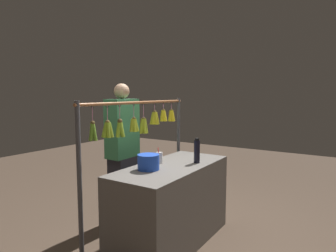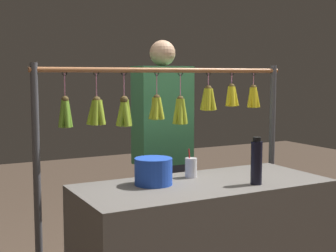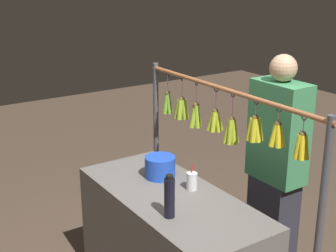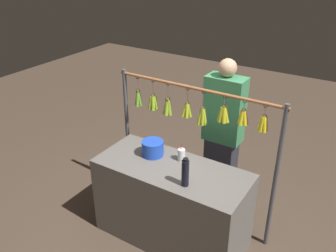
{
  "view_description": "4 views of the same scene",
  "coord_description": "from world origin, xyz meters",
  "px_view_note": "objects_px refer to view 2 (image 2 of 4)",
  "views": [
    {
      "loc": [
        2.67,
        1.67,
        1.63
      ],
      "look_at": [
        0.07,
        0.0,
        1.3
      ],
      "focal_mm": 32.04,
      "sensor_mm": 36.0,
      "label": 1
    },
    {
      "loc": [
        1.5,
        2.37,
        1.5
      ],
      "look_at": [
        0.24,
        0.0,
        1.22
      ],
      "focal_mm": 51.66,
      "sensor_mm": 36.0,
      "label": 2
    },
    {
      "loc": [
        -2.47,
        1.66,
        2.32
      ],
      "look_at": [
        0.04,
        0.0,
        1.34
      ],
      "focal_mm": 52.37,
      "sensor_mm": 36.0,
      "label": 3
    },
    {
      "loc": [
        -1.54,
        2.5,
        2.8
      ],
      "look_at": [
        0.04,
        0.0,
        1.3
      ],
      "focal_mm": 39.07,
      "sensor_mm": 36.0,
      "label": 4
    }
  ],
  "objects_px": {
    "blue_bucket": "(153,171)",
    "vendor_person": "(163,159)",
    "drink_cup": "(191,168)",
    "water_bottle": "(256,162)"
  },
  "relations": [
    {
      "from": "blue_bucket",
      "to": "vendor_person",
      "type": "height_order",
      "value": "vendor_person"
    },
    {
      "from": "blue_bucket",
      "to": "drink_cup",
      "type": "distance_m",
      "value": 0.3
    },
    {
      "from": "blue_bucket",
      "to": "vendor_person",
      "type": "bearing_deg",
      "value": -120.96
    },
    {
      "from": "drink_cup",
      "to": "water_bottle",
      "type": "bearing_deg",
      "value": 124.87
    },
    {
      "from": "blue_bucket",
      "to": "drink_cup",
      "type": "xyz_separation_m",
      "value": [
        -0.29,
        -0.07,
        -0.02
      ]
    },
    {
      "from": "drink_cup",
      "to": "vendor_person",
      "type": "relative_size",
      "value": 0.1
    },
    {
      "from": "water_bottle",
      "to": "drink_cup",
      "type": "relative_size",
      "value": 1.55
    },
    {
      "from": "drink_cup",
      "to": "vendor_person",
      "type": "height_order",
      "value": "vendor_person"
    },
    {
      "from": "drink_cup",
      "to": "vendor_person",
      "type": "xyz_separation_m",
      "value": [
        -0.14,
        -0.66,
        -0.06
      ]
    },
    {
      "from": "water_bottle",
      "to": "vendor_person",
      "type": "bearing_deg",
      "value": -84.47
    }
  ]
}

